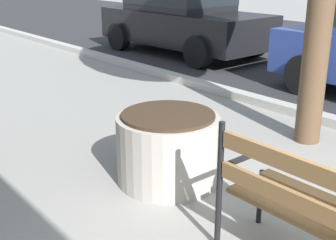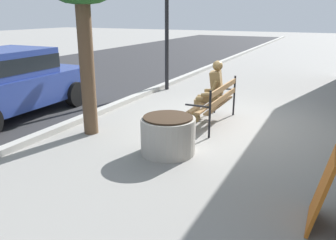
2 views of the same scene
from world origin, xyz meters
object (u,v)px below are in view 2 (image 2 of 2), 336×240
object	(u,v)px
park_bench	(216,100)
bronze_statue_seated	(210,92)
parked_car_blue	(5,81)
leaning_signboard	(322,190)
concrete_planter	(168,135)
lamp_post	(167,6)

from	to	relation	value
park_bench	bronze_statue_seated	xyz separation A→B (m)	(0.18, 0.21, 0.12)
park_bench	bronze_statue_seated	bearing A→B (deg)	50.30
parked_car_blue	leaning_signboard	size ratio (longest dim) A/B	4.59
leaning_signboard	concrete_planter	bearing A→B (deg)	64.60
bronze_statue_seated	lamp_post	world-z (taller)	lamp_post
parked_car_blue	park_bench	bearing A→B (deg)	-71.82
lamp_post	leaning_signboard	distance (m)	7.91
park_bench	lamp_post	xyz separation A→B (m)	(2.82, 2.56, 2.01)
bronze_statue_seated	parked_car_blue	world-z (taller)	parked_car_blue
bronze_statue_seated	leaning_signboard	distance (m)	4.10
concrete_planter	leaning_signboard	distance (m)	2.76
lamp_post	parked_car_blue	bearing A→B (deg)	154.72
concrete_planter	lamp_post	world-z (taller)	lamp_post
bronze_statue_seated	lamp_post	bearing A→B (deg)	41.65
park_bench	leaning_signboard	xyz separation A→B (m)	(-3.09, -2.26, -0.09)
bronze_statue_seated	leaning_signboard	world-z (taller)	bronze_statue_seated
park_bench	bronze_statue_seated	distance (m)	0.30
concrete_planter	leaning_signboard	world-z (taller)	leaning_signboard
parked_car_blue	leaning_signboard	xyz separation A→B (m)	(-1.58, -6.86, -0.39)
concrete_planter	leaning_signboard	xyz separation A→B (m)	(-1.18, -2.49, 0.12)
park_bench	leaning_signboard	bearing A→B (deg)	-143.81
bronze_statue_seated	concrete_planter	bearing A→B (deg)	179.48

